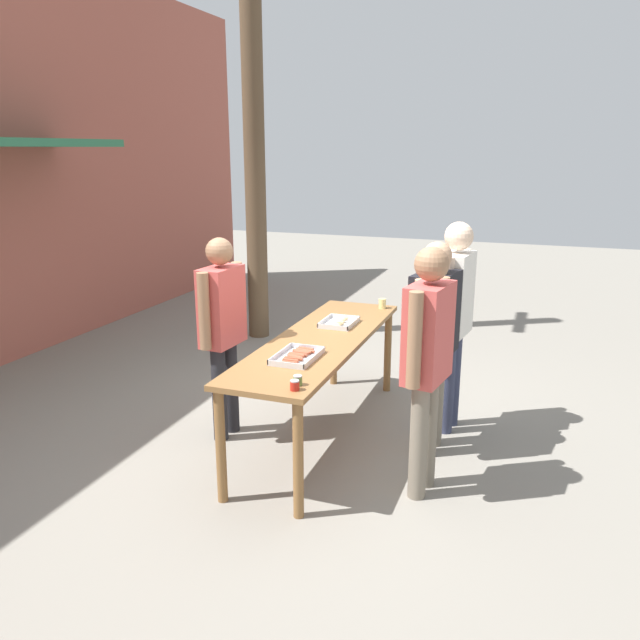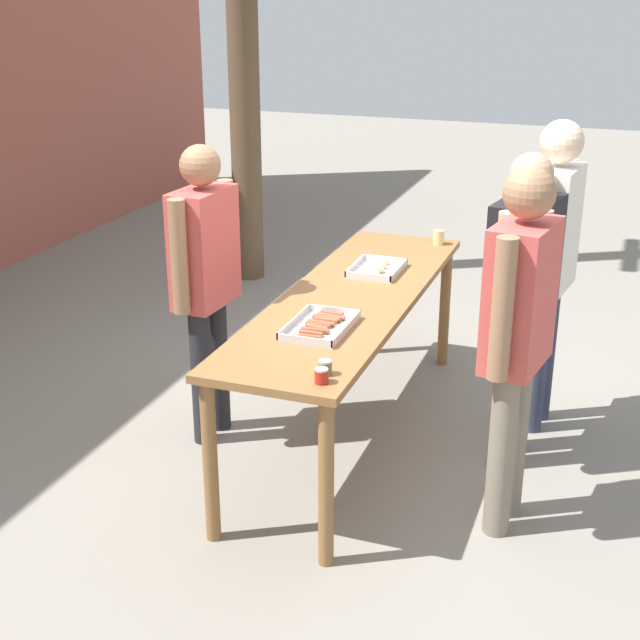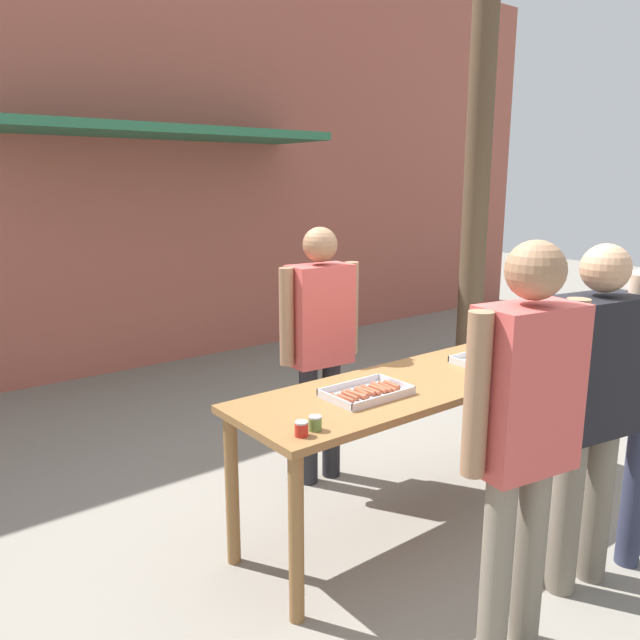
{
  "view_description": "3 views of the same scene",
  "coord_description": "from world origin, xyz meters",
  "px_view_note": "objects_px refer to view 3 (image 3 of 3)",
  "views": [
    {
      "loc": [
        -4.53,
        -1.65,
        2.35
      ],
      "look_at": [
        0.0,
        0.0,
        1.01
      ],
      "focal_mm": 35.0,
      "sensor_mm": 36.0,
      "label": 1
    },
    {
      "loc": [
        -4.35,
        -1.41,
        2.48
      ],
      "look_at": [
        -0.54,
        -0.02,
        0.91
      ],
      "focal_mm": 50.0,
      "sensor_mm": 36.0,
      "label": 2
    },
    {
      "loc": [
        -2.61,
        -2.3,
        1.95
      ],
      "look_at": [
        -0.25,
        0.75,
        1.09
      ],
      "focal_mm": 35.0,
      "sensor_mm": 36.0,
      "label": 3
    }
  ],
  "objects_px": {
    "utility_pole": "(484,56)",
    "person_customer_holding_hotdog": "(524,419)",
    "food_tray_sausages": "(367,393)",
    "person_server_behind_table": "(320,333)",
    "food_tray_buns": "(485,360)",
    "condiment_jar_mustard": "(301,429)",
    "person_customer_waiting_in_line": "(593,393)",
    "beer_cup": "(578,345)",
    "condiment_jar_ketchup": "(315,423)"
  },
  "relations": [
    {
      "from": "food_tray_sausages",
      "to": "utility_pole",
      "type": "xyz_separation_m",
      "value": [
        3.02,
        1.76,
        2.22
      ]
    },
    {
      "from": "condiment_jar_mustard",
      "to": "person_customer_waiting_in_line",
      "type": "height_order",
      "value": "person_customer_waiting_in_line"
    },
    {
      "from": "food_tray_sausages",
      "to": "condiment_jar_ketchup",
      "type": "relative_size",
      "value": 6.54
    },
    {
      "from": "food_tray_buns",
      "to": "beer_cup",
      "type": "distance_m",
      "value": 0.72
    },
    {
      "from": "beer_cup",
      "to": "food_tray_buns",
      "type": "bearing_deg",
      "value": 162.82
    },
    {
      "from": "food_tray_sausages",
      "to": "person_customer_holding_hotdog",
      "type": "height_order",
      "value": "person_customer_holding_hotdog"
    },
    {
      "from": "food_tray_sausages",
      "to": "condiment_jar_ketchup",
      "type": "xyz_separation_m",
      "value": [
        -0.49,
        -0.2,
        0.02
      ]
    },
    {
      "from": "condiment_jar_ketchup",
      "to": "beer_cup",
      "type": "bearing_deg",
      "value": -0.24
    },
    {
      "from": "person_server_behind_table",
      "to": "utility_pole",
      "type": "relative_size",
      "value": 0.28
    },
    {
      "from": "person_customer_holding_hotdog",
      "to": "food_tray_buns",
      "type": "bearing_deg",
      "value": -127.17
    },
    {
      "from": "person_customer_waiting_in_line",
      "to": "utility_pole",
      "type": "xyz_separation_m",
      "value": [
        2.42,
        2.65,
        2.11
      ]
    },
    {
      "from": "person_customer_holding_hotdog",
      "to": "condiment_jar_mustard",
      "type": "bearing_deg",
      "value": -44.47
    },
    {
      "from": "food_tray_sausages",
      "to": "beer_cup",
      "type": "bearing_deg",
      "value": -7.31
    },
    {
      "from": "food_tray_buns",
      "to": "condiment_jar_mustard",
      "type": "height_order",
      "value": "condiment_jar_mustard"
    },
    {
      "from": "condiment_jar_mustard",
      "to": "beer_cup",
      "type": "bearing_deg",
      "value": 0.14
    },
    {
      "from": "condiment_jar_ketchup",
      "to": "utility_pole",
      "type": "height_order",
      "value": "utility_pole"
    },
    {
      "from": "beer_cup",
      "to": "utility_pole",
      "type": "relative_size",
      "value": 0.02
    },
    {
      "from": "food_tray_sausages",
      "to": "food_tray_buns",
      "type": "distance_m",
      "value": 0.97
    },
    {
      "from": "person_customer_waiting_in_line",
      "to": "utility_pole",
      "type": "bearing_deg",
      "value": -122.13
    },
    {
      "from": "food_tray_buns",
      "to": "person_customer_waiting_in_line",
      "type": "height_order",
      "value": "person_customer_waiting_in_line"
    },
    {
      "from": "food_tray_buns",
      "to": "condiment_jar_mustard",
      "type": "relative_size",
      "value": 5.49
    },
    {
      "from": "beer_cup",
      "to": "person_customer_waiting_in_line",
      "type": "distance_m",
      "value": 1.24
    },
    {
      "from": "utility_pole",
      "to": "person_customer_holding_hotdog",
      "type": "bearing_deg",
      "value": -138.39
    },
    {
      "from": "condiment_jar_ketchup",
      "to": "utility_pole",
      "type": "bearing_deg",
      "value": 29.23
    },
    {
      "from": "food_tray_sausages",
      "to": "utility_pole",
      "type": "relative_size",
      "value": 0.07
    },
    {
      "from": "condiment_jar_ketchup",
      "to": "person_server_behind_table",
      "type": "bearing_deg",
      "value": 51.25
    },
    {
      "from": "food_tray_buns",
      "to": "utility_pole",
      "type": "bearing_deg",
      "value": 40.65
    },
    {
      "from": "food_tray_sausages",
      "to": "person_server_behind_table",
      "type": "bearing_deg",
      "value": 69.51
    },
    {
      "from": "condiment_jar_mustard",
      "to": "person_customer_holding_hotdog",
      "type": "bearing_deg",
      "value": -53.83
    },
    {
      "from": "food_tray_buns",
      "to": "utility_pole",
      "type": "xyz_separation_m",
      "value": [
        2.06,
        1.76,
        2.22
      ]
    },
    {
      "from": "utility_pole",
      "to": "condiment_jar_mustard",
      "type": "bearing_deg",
      "value": -151.18
    },
    {
      "from": "person_server_behind_table",
      "to": "food_tray_buns",
      "type": "bearing_deg",
      "value": -44.2
    },
    {
      "from": "food_tray_buns",
      "to": "condiment_jar_mustard",
      "type": "distance_m",
      "value": 1.56
    },
    {
      "from": "food_tray_sausages",
      "to": "condiment_jar_mustard",
      "type": "xyz_separation_m",
      "value": [
        -0.58,
        -0.22,
        0.02
      ]
    },
    {
      "from": "person_customer_waiting_in_line",
      "to": "utility_pole",
      "type": "distance_m",
      "value": 4.16
    },
    {
      "from": "person_customer_holding_hotdog",
      "to": "person_customer_waiting_in_line",
      "type": "distance_m",
      "value": 0.65
    },
    {
      "from": "person_customer_holding_hotdog",
      "to": "person_customer_waiting_in_line",
      "type": "relative_size",
      "value": 1.03
    },
    {
      "from": "condiment_jar_ketchup",
      "to": "person_customer_waiting_in_line",
      "type": "relative_size",
      "value": 0.04
    },
    {
      "from": "beer_cup",
      "to": "person_customer_waiting_in_line",
      "type": "height_order",
      "value": "person_customer_waiting_in_line"
    },
    {
      "from": "beer_cup",
      "to": "utility_pole",
      "type": "height_order",
      "value": "utility_pole"
    },
    {
      "from": "food_tray_sausages",
      "to": "person_server_behind_table",
      "type": "height_order",
      "value": "person_server_behind_table"
    },
    {
      "from": "beer_cup",
      "to": "person_server_behind_table",
      "type": "relative_size",
      "value": 0.06
    },
    {
      "from": "person_server_behind_table",
      "to": "person_customer_holding_hotdog",
      "type": "relative_size",
      "value": 0.96
    },
    {
      "from": "condiment_jar_ketchup",
      "to": "person_customer_waiting_in_line",
      "type": "height_order",
      "value": "person_customer_waiting_in_line"
    },
    {
      "from": "food_tray_sausages",
      "to": "utility_pole",
      "type": "height_order",
      "value": "utility_pole"
    },
    {
      "from": "food_tray_sausages",
      "to": "person_customer_holding_hotdog",
      "type": "bearing_deg",
      "value": -92.27
    },
    {
      "from": "condiment_jar_mustard",
      "to": "person_server_behind_table",
      "type": "height_order",
      "value": "person_server_behind_table"
    },
    {
      "from": "condiment_jar_mustard",
      "to": "person_customer_holding_hotdog",
      "type": "height_order",
      "value": "person_customer_holding_hotdog"
    },
    {
      "from": "condiment_jar_mustard",
      "to": "person_server_behind_table",
      "type": "bearing_deg",
      "value": 48.7
    },
    {
      "from": "beer_cup",
      "to": "person_customer_waiting_in_line",
      "type": "bearing_deg",
      "value": -147.2
    }
  ]
}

